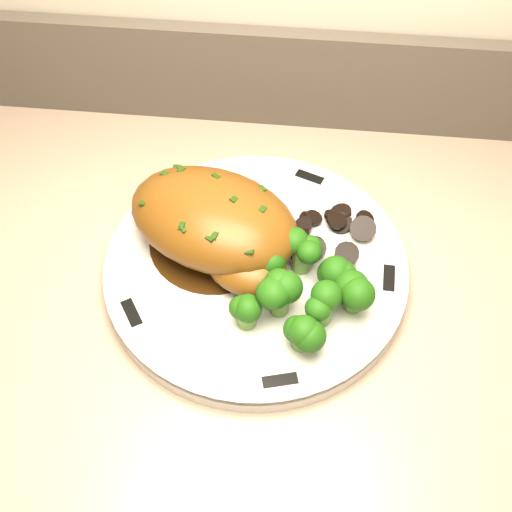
# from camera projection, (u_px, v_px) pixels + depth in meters

# --- Properties ---
(plate) EXTENTS (0.37, 0.37, 0.02)m
(plate) POSITION_uv_depth(u_px,v_px,m) (256.00, 268.00, 0.63)
(plate) COLOR silver
(plate) RESTS_ON counter
(rim_accent_0) EXTENTS (0.03, 0.02, 0.00)m
(rim_accent_0) POSITION_uv_depth(u_px,v_px,m) (310.00, 177.00, 0.69)
(rim_accent_0) COLOR black
(rim_accent_0) RESTS_ON plate
(rim_accent_1) EXTENTS (0.03, 0.03, 0.00)m
(rim_accent_1) POSITION_uv_depth(u_px,v_px,m) (170.00, 194.00, 0.68)
(rim_accent_1) COLOR black
(rim_accent_1) RESTS_ON plate
(rim_accent_2) EXTENTS (0.03, 0.03, 0.00)m
(rim_accent_2) POSITION_uv_depth(u_px,v_px,m) (132.00, 313.00, 0.59)
(rim_accent_2) COLOR black
(rim_accent_2) RESTS_ON plate
(rim_accent_3) EXTENTS (0.03, 0.02, 0.00)m
(rim_accent_3) POSITION_uv_depth(u_px,v_px,m) (280.00, 380.00, 0.54)
(rim_accent_3) COLOR black
(rim_accent_3) RESTS_ON plate
(rim_accent_4) EXTENTS (0.01, 0.03, 0.00)m
(rim_accent_4) POSITION_uv_depth(u_px,v_px,m) (389.00, 278.00, 0.61)
(rim_accent_4) COLOR black
(rim_accent_4) RESTS_ON plate
(gravy_pool) EXTENTS (0.13, 0.13, 0.00)m
(gravy_pool) POSITION_uv_depth(u_px,v_px,m) (215.00, 241.00, 0.64)
(gravy_pool) COLOR #311B08
(gravy_pool) RESTS_ON plate
(chicken_breast) EXTENTS (0.20, 0.17, 0.07)m
(chicken_breast) POSITION_uv_depth(u_px,v_px,m) (217.00, 225.00, 0.61)
(chicken_breast) COLOR brown
(chicken_breast) RESTS_ON plate
(mushroom_pile) EXTENTS (0.10, 0.07, 0.03)m
(mushroom_pile) POSITION_uv_depth(u_px,v_px,m) (331.00, 238.00, 0.63)
(mushroom_pile) COLOR black
(mushroom_pile) RESTS_ON plate
(broccoli_florets) EXTENTS (0.12, 0.11, 0.04)m
(broccoli_florets) POSITION_uv_depth(u_px,v_px,m) (301.00, 289.00, 0.57)
(broccoli_florets) COLOR #62903D
(broccoli_florets) RESTS_ON plate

